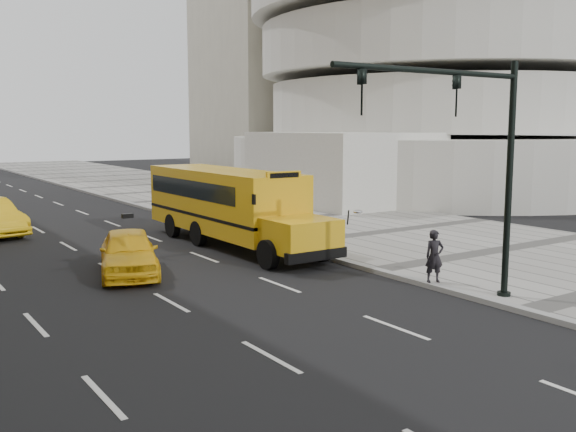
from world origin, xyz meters
TOP-DOWN VIEW (x-y plane):
  - ground at (0.00, 0.00)m, footprint 140.00×140.00m
  - sidewalk_museum at (12.00, 0.00)m, footprint 12.00×140.00m
  - curb_museum at (6.00, 0.00)m, footprint 0.30×140.00m
  - guggenheim at (29.37, 18.51)m, footprint 33.20×42.20m
  - school_bus at (4.50, 1.89)m, footprint 2.96×11.56m
  - taxi_near at (-0.76, -1.21)m, footprint 3.00×4.68m
  - pedestrian at (6.15, -7.79)m, footprint 0.67×0.56m
  - traffic_signal at (5.19, -9.93)m, footprint 6.18×0.36m

SIDE VIEW (x-z plane):
  - ground at x=0.00m, z-range 0.00..0.00m
  - sidewalk_museum at x=12.00m, z-range 0.00..0.15m
  - curb_museum at x=6.00m, z-range 0.00..0.15m
  - taxi_near at x=-0.76m, z-range 0.00..1.48m
  - pedestrian at x=6.15m, z-range 0.15..1.71m
  - school_bus at x=4.50m, z-range 0.17..3.36m
  - traffic_signal at x=5.19m, z-range 0.89..7.29m
  - guggenheim at x=29.37m, z-range -3.92..31.08m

